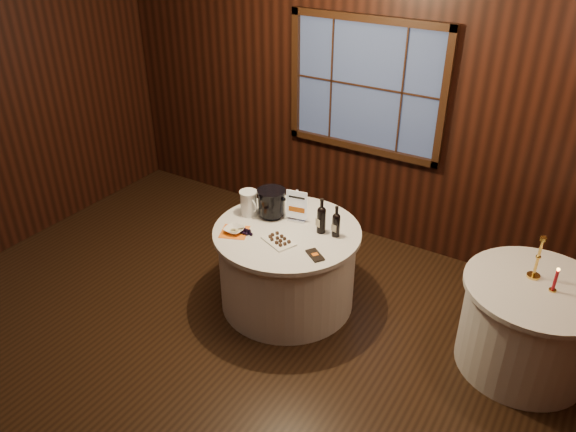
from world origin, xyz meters
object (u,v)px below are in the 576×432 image
Objects in this scene: sign_stand at (297,210)px; chocolate_box at (315,255)px; side_table at (528,326)px; port_bottle_right at (336,223)px; brass_candlestick at (537,263)px; cracker_bowl at (234,230)px; red_candle at (555,282)px; grape_bunch at (247,232)px; port_bottle_left at (321,218)px; ice_bucket at (272,203)px; glass_pitcher at (249,203)px; chocolate_plate at (279,240)px; main_table at (287,266)px.

sign_stand reaches higher than chocolate_box.
port_bottle_right is at bearing -174.03° from side_table.
brass_candlestick reaches higher than port_bottle_right.
red_candle is (2.45, 0.56, 0.06)m from cracker_bowl.
grape_bunch is at bearing -145.15° from port_bottle_right.
port_bottle_left is 1.12× the size of port_bottle_right.
chocolate_box is 0.76m from cracker_bowl.
sign_stand reaches higher than cracker_bowl.
side_table is at bearing 53.03° from chocolate_box.
ice_bucket reaches higher than glass_pitcher.
port_bottle_right is 0.64m from ice_bucket.
sign_stand is 0.39m from chocolate_plate.
glass_pitcher reaches higher than chocolate_box.
side_table is 4.69× the size of glass_pitcher.
port_bottle_right is 0.81× the size of brass_candlestick.
side_table is 3.39× the size of port_bottle_left.
chocolate_plate is at bearing -100.87° from port_bottle_left.
port_bottle_right reaches higher than cracker_bowl.
side_table is 6.58× the size of cracker_bowl.
grape_bunch reaches higher than main_table.
ice_bucket is at bearing -157.44° from port_bottle_left.
ice_bucket reaches higher than chocolate_plate.
chocolate_box reaches higher than main_table.
glass_pitcher reaches higher than red_candle.
chocolate_box is (0.64, -0.35, -0.13)m from ice_bucket.
port_bottle_right reaches higher than glass_pitcher.
side_table is 2.06m from chocolate_plate.
brass_candlestick is (2.20, 0.63, 0.11)m from grape_bunch.
ice_bucket is at bearing 87.52° from grape_bunch.
sign_stand is at bearing 170.55° from chocolate_box.
cracker_bowl is (0.07, -0.32, -0.09)m from glass_pitcher.
brass_candlestick is at bearing -4.55° from sign_stand.
port_bottle_right is 0.37m from chocolate_box.
ice_bucket is at bearing -179.11° from sign_stand.
chocolate_box is (0.14, -0.35, -0.13)m from port_bottle_left.
red_candle is (2.09, 0.29, 0.46)m from main_table.
glass_pitcher is at bearing -174.15° from side_table.
side_table is at bearing 4.31° from ice_bucket.
sign_stand is at bearing 41.57° from glass_pitcher.
glass_pitcher reaches higher than main_table.
chocolate_plate reaches higher than chocolate_box.
red_candle is at bearing 12.57° from grape_bunch.
chocolate_plate is 0.36m from chocolate_box.
brass_candlestick reaches higher than chocolate_box.
ice_bucket is 1.29× the size of red_candle.
sign_stand is at bearing -173.63° from brass_candlestick.
sign_stand is at bearing 179.11° from port_bottle_right.
red_candle reaches higher than chocolate_plate.
brass_candlestick is at bearing 15.39° from port_bottle_right.
ice_bucket is at bearing 73.17° from cracker_bowl.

